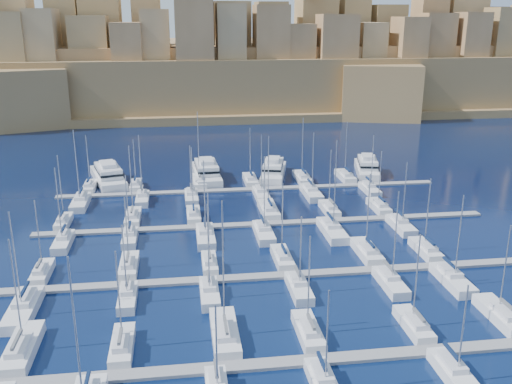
{
  "coord_description": "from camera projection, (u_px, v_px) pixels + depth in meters",
  "views": [
    {
      "loc": [
        -15.42,
        -88.13,
        37.46
      ],
      "look_at": [
        -2.45,
        6.0,
        7.73
      ],
      "focal_mm": 40.0,
      "sensor_mm": 36.0,
      "label": 1
    }
  ],
  "objects": [
    {
      "name": "sailboat_19",
      "position": [
        128.0,
        297.0,
        77.36
      ],
      "size": [
        2.36,
        7.88,
        11.66
      ],
      "color": "silver",
      "rests_on": "ground"
    },
    {
      "name": "sailboat_47",
      "position": [
        370.0,
        189.0,
        124.98
      ],
      "size": [
        2.58,
        8.61,
        13.18
      ],
      "color": "silver",
      "rests_on": "ground"
    },
    {
      "name": "pontoon_mid_near",
      "position": [
        289.0,
        275.0,
        85.11
      ],
      "size": [
        84.0,
        2.0,
        0.4
      ],
      "primitive_type": "cube",
      "color": "slate",
      "rests_on": "ground"
    },
    {
      "name": "sailboat_15",
      "position": [
        282.0,
        258.0,
        89.84
      ],
      "size": [
        2.57,
        8.56,
        13.17
      ],
      "color": "silver",
      "rests_on": "ground"
    },
    {
      "name": "sailboat_12",
      "position": [
        42.0,
        272.0,
        84.78
      ],
      "size": [
        2.36,
        7.87,
        12.18
      ],
      "color": "silver",
      "rests_on": "ground"
    },
    {
      "name": "sailboat_45",
      "position": [
        261.0,
        194.0,
        121.63
      ],
      "size": [
        2.71,
        9.04,
        14.03
      ],
      "color": "silver",
      "rests_on": "ground"
    },
    {
      "name": "sailboat_3",
      "position": [
        308.0,
        331.0,
        68.98
      ],
      "size": [
        2.6,
        8.67,
        13.2
      ],
      "color": "silver",
      "rests_on": "ground"
    },
    {
      "name": "motor_yacht_c",
      "position": [
        273.0,
        170.0,
        136.14
      ],
      "size": [
        8.95,
        17.43,
        5.25
      ],
      "color": "silver",
      "rests_on": "ground"
    },
    {
      "name": "sailboat_21",
      "position": [
        299.0,
        288.0,
        80.05
      ],
      "size": [
        2.61,
        8.71,
        11.81
      ],
      "color": "silver",
      "rests_on": "ground"
    },
    {
      "name": "sailboat_24",
      "position": [
        64.0,
        222.0,
        105.45
      ],
      "size": [
        2.35,
        7.82,
        13.57
      ],
      "color": "silver",
      "rests_on": "ground"
    },
    {
      "name": "fortified_city",
      "position": [
        213.0,
        71.0,
        238.88
      ],
      "size": [
        460.0,
        108.95,
        59.52
      ],
      "color": "brown",
      "rests_on": "ground"
    },
    {
      "name": "sailboat_42",
      "position": [
        81.0,
        202.0,
        116.23
      ],
      "size": [
        3.05,
        10.17,
        16.17
      ],
      "color": "silver",
      "rests_on": "ground"
    },
    {
      "name": "sailboat_44",
      "position": [
        191.0,
        197.0,
        119.74
      ],
      "size": [
        2.69,
        8.95,
        12.2
      ],
      "color": "silver",
      "rests_on": "ground"
    },
    {
      "name": "sailboat_10",
      "position": [
        455.0,
        374.0,
        60.85
      ],
      "size": [
        2.62,
        8.73,
        11.78
      ],
      "color": "silver",
      "rests_on": "ground"
    },
    {
      "name": "sailboat_1",
      "position": [
        122.0,
        346.0,
        65.99
      ],
      "size": [
        2.52,
        8.41,
        12.7
      ],
      "color": "silver",
      "rests_on": "ground"
    },
    {
      "name": "sailboat_14",
      "position": [
        210.0,
        263.0,
        87.86
      ],
      "size": [
        2.25,
        7.51,
        12.41
      ],
      "color": "silver",
      "rests_on": "ground"
    },
    {
      "name": "sailboat_13",
      "position": [
        129.0,
        266.0,
        86.89
      ],
      "size": [
        2.67,
        8.88,
        11.87
      ],
      "color": "silver",
      "rests_on": "ground"
    },
    {
      "name": "sailboat_30",
      "position": [
        63.0,
        242.0,
        96.17
      ],
      "size": [
        2.61,
        8.71,
        14.11
      ],
      "color": "silver",
      "rests_on": "ground"
    },
    {
      "name": "sailboat_46",
      "position": [
        311.0,
        193.0,
        122.48
      ],
      "size": [
        3.07,
        10.24,
        14.29
      ],
      "color": "silver",
      "rests_on": "ground"
    },
    {
      "name": "sailboat_25",
      "position": [
        133.0,
        217.0,
        107.7
      ],
      "size": [
        2.74,
        9.14,
        14.82
      ],
      "color": "silver",
      "rests_on": "ground"
    },
    {
      "name": "sailboat_18",
      "position": [
        24.0,
        309.0,
        74.24
      ],
      "size": [
        3.26,
        10.86,
        14.67
      ],
      "color": "silver",
      "rests_on": "ground"
    },
    {
      "name": "sailboat_26",
      "position": [
        194.0,
        215.0,
        108.9
      ],
      "size": [
        2.56,
        8.53,
        14.23
      ],
      "color": "silver",
      "rests_on": "ground"
    },
    {
      "name": "sailboat_37",
      "position": [
        136.0,
        185.0,
        127.84
      ],
      "size": [
        2.38,
        7.95,
        11.39
      ],
      "color": "silver",
      "rests_on": "ground"
    },
    {
      "name": "sailboat_41",
      "position": [
        345.0,
        176.0,
        134.88
      ],
      "size": [
        2.83,
        9.44,
        13.99
      ],
      "color": "silver",
      "rests_on": "ground"
    },
    {
      "name": "sailboat_0",
      "position": [
        22.0,
        349.0,
        65.38
      ],
      "size": [
        3.09,
        10.3,
        14.33
      ],
      "color": "silver",
      "rests_on": "ground"
    },
    {
      "name": "sailboat_33",
      "position": [
        264.0,
        232.0,
        100.16
      ],
      "size": [
        2.9,
        9.68,
        14.97
      ],
      "color": "silver",
      "rests_on": "ground"
    },
    {
      "name": "sailboat_28",
      "position": [
        329.0,
        209.0,
        112.34
      ],
      "size": [
        2.53,
        8.45,
        12.87
      ],
      "color": "silver",
      "rests_on": "ground"
    },
    {
      "name": "pontoon_near",
      "position": [
        326.0,
        359.0,
        64.31
      ],
      "size": [
        84.0,
        2.0,
        0.4
      ],
      "primitive_type": "cube",
      "color": "slate",
      "rests_on": "ground"
    },
    {
      "name": "sailboat_5",
      "position": [
        501.0,
        315.0,
        72.67
      ],
      "size": [
        2.86,
        9.54,
        13.07
      ],
      "color": "silver",
      "rests_on": "ground"
    },
    {
      "name": "sailboat_34",
      "position": [
        332.0,
        230.0,
        101.19
      ],
      "size": [
        3.26,
        10.86,
        17.49
      ],
      "color": "silver",
      "rests_on": "ground"
    },
    {
      "name": "pontoon_mid_far",
      "position": [
        266.0,
        224.0,
        105.91
      ],
      "size": [
        84.0,
        2.0,
        0.4
      ],
      "primitive_type": "cube",
      "color": "slate",
      "rests_on": "ground"
    },
    {
      "name": "sailboat_4",
      "position": [
        414.0,
        325.0,
        70.49
      ],
      "size": [
        2.45,
        8.18,
        12.84
      ],
      "color": "silver",
      "rests_on": "ground"
    },
    {
      "name": "motor_yacht_d",
      "position": [
        367.0,
        167.0,
        138.9
      ],
      "size": [
        8.36,
        16.85,
        5.25
      ],
      "color": "silver",
      "rests_on": "ground"
    },
    {
      "name": "sailboat_39",
      "position": [
        250.0,
        180.0,
        131.85
      ],
      "size": [
        2.78,
        9.27,
        13.2
      ],
      "color": "silver",
      "rests_on": "ground"
    },
    {
      "name": "sailboat_2",
      "position": [
        225.0,
        333.0,
        68.48
      ],
      "size": [
        3.14,
        10.45,
        17.67
      ],
      "color": "silver",
      "rests_on": "ground"
    },
    {
      "name": "sailboat_27",
      "position": [
        269.0,
        210.0,
        111.69
      ],
      "size": [
        3.13,
        10.45,
        15.66
      ],
      "color": "silver",
      "rests_on": "ground"
    },
    {
      "name": "sailboat_22",
      "position": [
        390.0,
        282.0,
        81.71
      ],
      "size": [
        2.66,
        8.86,
        14.83
      ],
      "color": "silver",
      "rests_on": "ground"
    },
    {
      "name": "ground",
      "position": [
        275.0,
        245.0,
        96.52
      ],
      "size": [
        600.0,
        600.0,
        0.0
      ],
      "primitive_type": "plane",
      "color": "#030A31",
      "rests_on": "ground"
    },
    {
      "name": "sailboat_23",
      "position": [
        452.0,
        279.0,
        82.5
      ],
      "size": [
        2.92,
        9.74,
        14.05
      ],
      "color": "silver",
      "rests_on": "ground"
    },
    {
      "name": "sailboat_16",
      "position": [
        367.0,
        251.0,
        92.15
      ],
      "size": [
        2.89,
        9.63,
        13.94
      ],
      "color": "silver",
      "rests_on": "ground"
    },
    {
      "name": "sailboat_36",
      "position": [
        90.0,
        187.0,
        126.77
      ],
      "size": [
        2.54,
        8.46,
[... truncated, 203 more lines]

